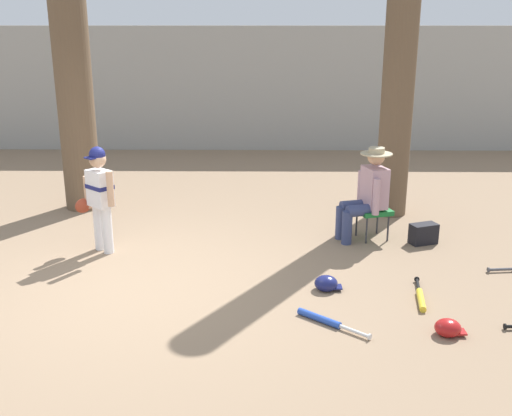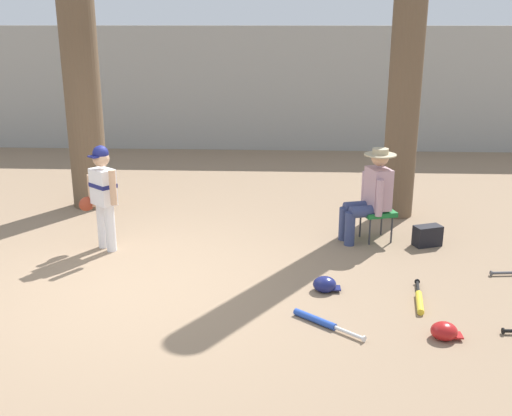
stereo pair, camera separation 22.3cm
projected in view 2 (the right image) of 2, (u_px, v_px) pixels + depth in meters
The scene contains 12 objects.
ground_plane at pixel (135, 287), 6.43m from camera, with size 60.00×60.00×0.00m, color #897056.
concrete_back_wall at pixel (213, 88), 13.04m from camera, with size 18.00×0.36×2.61m, color #9E9E99.
tree_near_player at pixel (80, 59), 8.63m from camera, with size 0.86×0.86×5.24m.
tree_behind_spectator at pixel (407, 57), 8.16m from camera, with size 0.69×0.69×5.18m.
young_ballplayer at pixel (102, 191), 7.29m from camera, with size 0.58×0.43×1.31m.
folding_stool at pixel (377, 213), 7.71m from camera, with size 0.50×0.50×0.41m.
seated_spectator at pixel (371, 193), 7.61m from camera, with size 0.68×0.53×1.20m.
handbag_beside_stool at pixel (427, 236), 7.58m from camera, with size 0.34×0.18×0.26m, color black.
bat_yellow_trainer at pixel (419, 300), 6.06m from camera, with size 0.18×0.74×0.07m.
bat_blue_youth at pixel (320, 321), 5.63m from camera, with size 0.64×0.55×0.07m.
batting_helmet_red at pixel (444, 331), 5.38m from camera, with size 0.28×0.22×0.16m.
batting_helmet_navy at pixel (325, 284), 6.32m from camera, with size 0.29×0.22×0.17m.
Camera 2 is at (1.57, -5.82, 2.72)m, focal length 42.39 mm.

